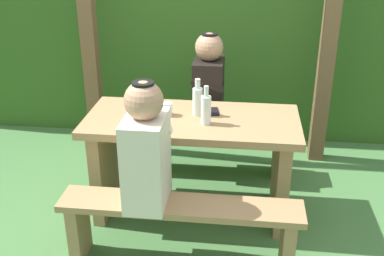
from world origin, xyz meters
name	(u,v)px	position (x,y,z in m)	size (l,w,h in m)	color
ground_plane	(192,210)	(0.00, 0.00, 0.00)	(12.00, 12.00, 0.00)	#45743E
hedge_backdrop	(214,16)	(0.00, 1.80, 1.03)	(6.40, 1.08, 2.06)	#325C1F
pergola_post_left	(88,23)	(-0.97, 0.93, 1.12)	(0.12, 0.12, 2.24)	brown
pergola_post_right	(330,29)	(0.97, 0.93, 1.12)	(0.12, 0.12, 2.24)	brown
picnic_table	(192,149)	(0.00, 0.00, 0.49)	(1.40, 0.64, 0.71)	#9E7A51
bench_near	(180,221)	(0.00, -0.57, 0.31)	(1.40, 0.24, 0.43)	#9E7A51
bench_far	(200,137)	(0.00, 0.57, 0.31)	(1.40, 0.24, 0.43)	#9E7A51
person_white_shirt	(146,149)	(-0.18, -0.57, 0.76)	(0.25, 0.35, 0.72)	silver
person_black_coat	(209,84)	(0.06, 0.57, 0.76)	(0.25, 0.35, 0.72)	black
drinking_glass	(167,109)	(-0.17, 0.03, 0.76)	(0.07, 0.07, 0.09)	silver
bottle_left	(198,100)	(0.03, 0.06, 0.82)	(0.07, 0.07, 0.25)	silver
bottle_right	(206,109)	(0.10, -0.08, 0.82)	(0.06, 0.06, 0.25)	silver
cell_phone	(213,111)	(0.13, 0.11, 0.72)	(0.07, 0.14, 0.01)	black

